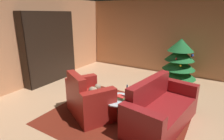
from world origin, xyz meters
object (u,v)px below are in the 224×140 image
at_px(coffee_table, 118,101).
at_px(decorated_tree, 179,61).
at_px(armchair_red, 88,100).
at_px(couch_red, 160,110).
at_px(book_stack_on_table, 121,98).
at_px(bottle_on_table, 127,94).
at_px(bookshelf_unit, 53,48).

xyz_separation_m(coffee_table, decorated_tree, (0.56, 2.70, 0.30)).
xyz_separation_m(armchair_red, couch_red, (1.37, 0.42, -0.03)).
height_order(coffee_table, decorated_tree, decorated_tree).
distance_m(book_stack_on_table, bottle_on_table, 0.15).
relative_size(armchair_red, coffee_table, 2.02).
bearing_deg(armchair_red, bookshelf_unit, 153.13).
bearing_deg(couch_red, armchair_red, -162.83).
height_order(armchair_red, bottle_on_table, armchair_red).
relative_size(couch_red, decorated_tree, 1.35).
xyz_separation_m(armchair_red, bottle_on_table, (0.76, 0.24, 0.22)).
bearing_deg(bookshelf_unit, bottle_on_table, -16.68).
bearing_deg(decorated_tree, bookshelf_unit, -152.86).
distance_m(couch_red, coffee_table, 0.82).
distance_m(couch_red, book_stack_on_table, 0.78).
height_order(bookshelf_unit, armchair_red, bookshelf_unit).
bearing_deg(book_stack_on_table, armchair_red, -162.39).
bearing_deg(armchair_red, coffee_table, 18.59).
bearing_deg(book_stack_on_table, coffee_table, -173.58).
relative_size(armchair_red, couch_red, 0.69).
bearing_deg(decorated_tree, bottle_on_table, -98.43).
relative_size(coffee_table, book_stack_on_table, 3.22).
bearing_deg(book_stack_on_table, decorated_tree, 79.36).
bearing_deg(coffee_table, decorated_tree, 78.26).
height_order(armchair_red, decorated_tree, decorated_tree).
xyz_separation_m(bookshelf_unit, book_stack_on_table, (2.91, -0.94, -0.57)).
relative_size(bookshelf_unit, bottle_on_table, 6.65).
bearing_deg(bookshelf_unit, couch_red, -11.24).
height_order(bookshelf_unit, bottle_on_table, bookshelf_unit).
relative_size(bookshelf_unit, armchair_red, 1.67).
bearing_deg(decorated_tree, armchair_red, -111.68).
bearing_deg(bottle_on_table, book_stack_on_table, -161.99).
relative_size(armchair_red, decorated_tree, 0.94).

